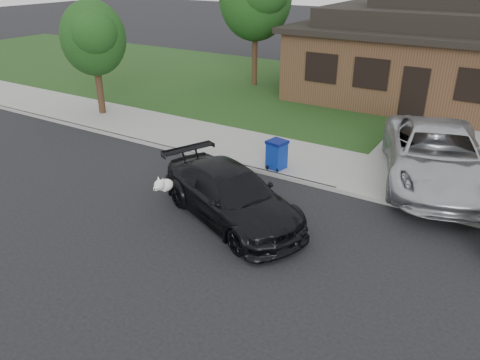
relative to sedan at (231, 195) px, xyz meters
The scene contains 10 objects.
ground 2.21m from the sedan, 162.94° to the right, with size 120.00×120.00×0.00m, color black.
sidewalk 4.86m from the sedan, 114.67° to the left, with size 60.00×3.00×0.12m, color gray.
curb 3.57m from the sedan, 124.93° to the left, with size 60.00×0.12×0.12m, color gray.
lawn 12.56m from the sedan, 99.23° to the left, with size 60.00×13.00×0.13m, color #193814.
driveway 10.21m from the sedan, 66.98° to the left, with size 4.50×13.00×0.14m, color gray.
sedan is the anchor object (origin of this frame).
minivan 6.21m from the sedan, 50.31° to the left, with size 2.72×5.90×1.64m, color #B5B8BD.
recycling_bin 3.28m from the sedan, 97.00° to the left, with size 0.64×0.64×0.91m.
house 14.59m from the sedan, 82.13° to the left, with size 12.60×8.60×4.65m.
tree_2 10.73m from the sedan, 154.44° to the left, with size 2.73×2.60×4.59m.
Camera 1 is at (7.75, -8.20, 6.02)m, focal length 35.00 mm.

